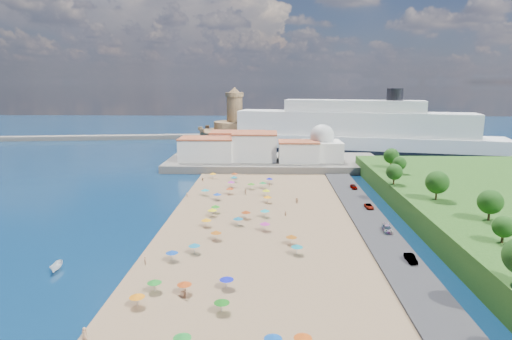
{
  "coord_description": "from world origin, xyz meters",
  "views": [
    {
      "loc": [
        8.41,
        -106.52,
        35.08
      ],
      "look_at": [
        4.0,
        25.0,
        8.0
      ],
      "focal_mm": 30.0,
      "sensor_mm": 36.0,
      "label": 1
    }
  ],
  "objects": [
    {
      "name": "ground",
      "position": [
        0.0,
        0.0,
        0.0
      ],
      "size": [
        700.0,
        700.0,
        0.0
      ],
      "primitive_type": "plane",
      "color": "#071938",
      "rests_on": "ground"
    },
    {
      "name": "terrace",
      "position": [
        10.0,
        73.0,
        1.5
      ],
      "size": [
        90.0,
        36.0,
        3.0
      ],
      "primitive_type": "cube",
      "color": "#59544C",
      "rests_on": "ground"
    },
    {
      "name": "jetty",
      "position": [
        -12.0,
        108.0,
        1.2
      ],
      "size": [
        18.0,
        70.0,
        2.4
      ],
      "primitive_type": "cube",
      "color": "#59544C",
      "rests_on": "ground"
    },
    {
      "name": "breakwater",
      "position": [
        -110.0,
        153.0,
        1.3
      ],
      "size": [
        199.03,
        34.77,
        2.6
      ],
      "primitive_type": "cube",
      "rotation": [
        0.0,
        0.0,
        0.14
      ],
      "color": "#59544C",
      "rests_on": "ground"
    },
    {
      "name": "waterfront_buildings",
      "position": [
        -3.05,
        73.64,
        7.88
      ],
      "size": [
        57.0,
        29.0,
        11.0
      ],
      "color": "silver",
      "rests_on": "terrace"
    },
    {
      "name": "domed_building",
      "position": [
        30.0,
        71.0,
        8.97
      ],
      "size": [
        16.0,
        16.0,
        15.0
      ],
      "color": "silver",
      "rests_on": "terrace"
    },
    {
      "name": "fortress",
      "position": [
        -12.0,
        138.0,
        6.68
      ],
      "size": [
        40.0,
        40.0,
        32.4
      ],
      "color": "#9D774E",
      "rests_on": "ground"
    },
    {
      "name": "cruise_ship",
      "position": [
        50.31,
        111.73,
        9.52
      ],
      "size": [
        148.53,
        52.01,
        32.17
      ],
      "color": "black",
      "rests_on": "ground"
    },
    {
      "name": "beach_parasols",
      "position": [
        -1.11,
        -10.5,
        2.15
      ],
      "size": [
        29.24,
        114.31,
        2.2
      ],
      "color": "gray",
      "rests_on": "beach"
    },
    {
      "name": "beachgoers",
      "position": [
        -2.36,
        1.37,
        1.13
      ],
      "size": [
        34.61,
        95.63,
        1.84
      ],
      "color": "tan",
      "rests_on": "beach"
    },
    {
      "name": "moored_boats",
      "position": [
        -29.19,
        -45.72,
        0.78
      ],
      "size": [
        8.24,
        31.55,
        1.58
      ],
      "color": "white",
      "rests_on": "ground"
    },
    {
      "name": "parked_cars",
      "position": [
        36.0,
        0.21,
        1.38
      ],
      "size": [
        2.39,
        62.76,
        1.43
      ],
      "color": "gray",
      "rests_on": "promenade"
    },
    {
      "name": "hillside_trees",
      "position": [
        49.12,
        -7.5,
        9.98
      ],
      "size": [
        16.05,
        104.69,
        7.41
      ],
      "color": "#382314",
      "rests_on": "hillside"
    }
  ]
}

